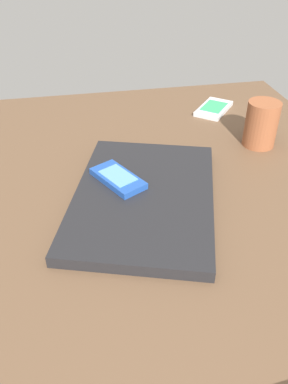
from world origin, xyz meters
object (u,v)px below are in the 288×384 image
object	(u,v)px
laptop_closed	(144,197)
cell_phone_on_desk	(214,108)
pen_cup	(261,124)
cell_phone_on_laptop	(118,178)

from	to	relation	value
laptop_closed	cell_phone_on_desk	world-z (taller)	laptop_closed
laptop_closed	cell_phone_on_desk	distance (cm)	41.42
cell_phone_on_desk	pen_cup	world-z (taller)	pen_cup
pen_cup	cell_phone_on_desk	bearing A→B (deg)	10.61
laptop_closed	pen_cup	world-z (taller)	pen_cup
laptop_closed	pen_cup	size ratio (longest dim) A/B	3.57
laptop_closed	cell_phone_on_laptop	xyz separation A→B (cm)	(4.18, 3.83, 1.57)
cell_phone_on_desk	pen_cup	distance (cm)	19.12
cell_phone_on_desk	cell_phone_on_laptop	bearing A→B (deg)	136.31
cell_phone_on_laptop	laptop_closed	bearing A→B (deg)	-137.47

